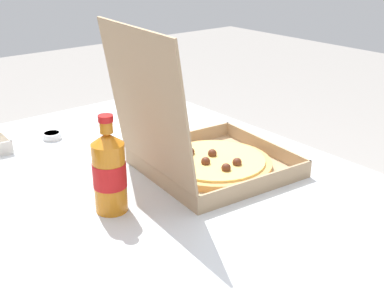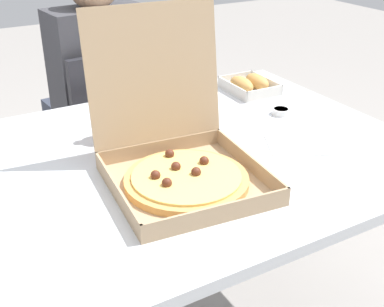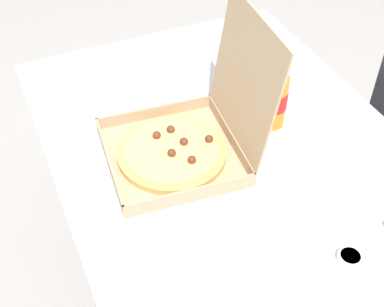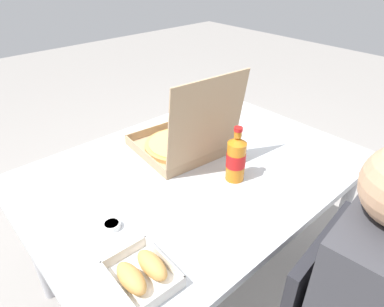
# 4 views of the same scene
# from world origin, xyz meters

# --- Properties ---
(dining_table) EXTENTS (1.34, 0.96, 0.71)m
(dining_table) POSITION_xyz_m (0.00, 0.00, 0.64)
(dining_table) COLOR silver
(dining_table) RESTS_ON ground_plane
(chair) EXTENTS (0.44, 0.44, 0.83)m
(chair) POSITION_xyz_m (0.07, 0.72, 0.48)
(chair) COLOR #232328
(chair) RESTS_ON ground_plane
(diner_person) EXTENTS (0.38, 0.43, 1.15)m
(diner_person) POSITION_xyz_m (0.07, 0.78, 0.69)
(diner_person) COLOR #333847
(diner_person) RESTS_ON ground_plane
(pizza_box_open) EXTENTS (0.39, 0.43, 0.39)m
(pizza_box_open) POSITION_xyz_m (-0.04, -0.13, 0.76)
(pizza_box_open) COLOR tan
(pizza_box_open) RESTS_ON dining_table
(bread_side_box) EXTENTS (0.16, 0.19, 0.06)m
(bread_side_box) POSITION_xyz_m (0.47, 0.30, 0.73)
(bread_side_box) COLOR white
(bread_side_box) RESTS_ON dining_table
(cola_bottle) EXTENTS (0.07, 0.07, 0.22)m
(cola_bottle) POSITION_xyz_m (-0.06, 0.16, 0.80)
(cola_bottle) COLOR orange
(cola_bottle) RESTS_ON dining_table
(paper_menu) EXTENTS (0.26, 0.23, 0.00)m
(paper_menu) POSITION_xyz_m (0.36, -0.13, 0.71)
(paper_menu) COLOR white
(paper_menu) RESTS_ON dining_table
(dipping_sauce_cup) EXTENTS (0.06, 0.06, 0.02)m
(dipping_sauce_cup) POSITION_xyz_m (0.43, 0.08, 0.72)
(dipping_sauce_cup) COLOR white
(dipping_sauce_cup) RESTS_ON dining_table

